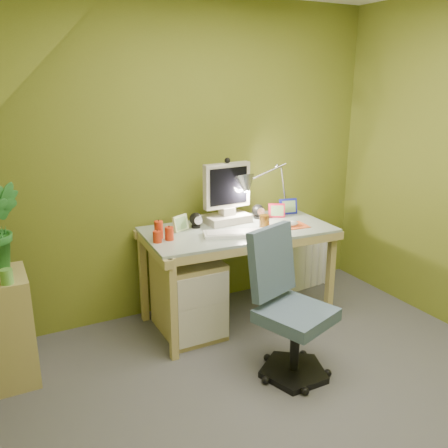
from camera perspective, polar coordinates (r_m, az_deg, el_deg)
name	(u,v)px	position (r m, az deg, el deg)	size (l,w,h in m)	color
floor	(307,417)	(2.89, 9.90, -21.89)	(3.20, 3.20, 0.01)	#4F4F54
wall_back	(188,161)	(3.69, -4.33, 7.62)	(3.20, 0.01, 2.40)	olive
slope_ceiling	(102,63)	(1.80, -14.45, 18.29)	(1.10, 3.20, 1.10)	white
desk	(238,274)	(3.65, 1.64, -6.07)	(1.38, 0.69, 0.74)	tan
monitor	(227,192)	(3.61, 0.33, 3.86)	(0.35, 0.20, 0.48)	#BCB5A9
speaker_left	(196,220)	(3.52, -3.41, 0.46)	(0.10, 0.10, 0.11)	black
speaker_right	(258,211)	(3.77, 4.11, 1.52)	(0.09, 0.09, 0.11)	black
keyboard	(238,233)	(3.36, 1.65, -1.14)	(0.48, 0.15, 0.02)	white
mousepad	(291,226)	(3.60, 8.07, -0.22)	(0.24, 0.17, 0.01)	#E15623
mouse	(291,224)	(3.60, 8.08, 0.04)	(0.12, 0.07, 0.04)	white
amber_tumbler	(264,222)	(3.53, 4.88, 0.30)	(0.08, 0.08, 0.10)	brown
candle_cluster	(161,231)	(3.27, -7.62, -0.88)	(0.16, 0.14, 0.12)	red
photo_frame_red	(277,210)	(3.81, 6.34, 1.63)	(0.13, 0.02, 0.11)	red
photo_frame_blue	(288,206)	(3.92, 7.73, 2.12)	(0.15, 0.02, 0.13)	navy
photo_frame_green	(181,223)	(3.46, -5.24, 0.11)	(0.14, 0.02, 0.12)	#BCD492
desk_lamp	(277,178)	(3.82, 6.34, 5.56)	(0.58, 0.25, 0.62)	#B9B8BD
side_ledge	(10,328)	(3.23, -24.36, -11.30)	(0.26, 0.40, 0.69)	tan
green_cup	(7,277)	(2.94, -24.68, -5.77)	(0.07, 0.07, 0.09)	#60A745
task_chair	(296,315)	(2.98, 8.69, -10.75)	(0.46, 0.46, 0.84)	#43586F
radiator	(302,262)	(4.34, 9.40, -4.59)	(0.44, 0.18, 0.44)	white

